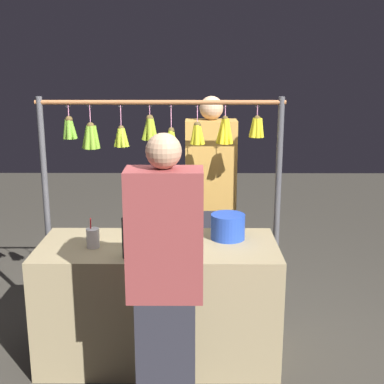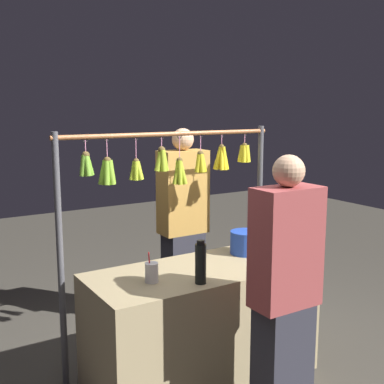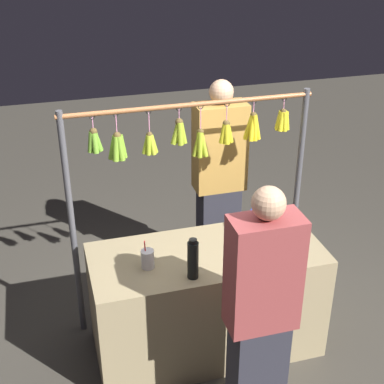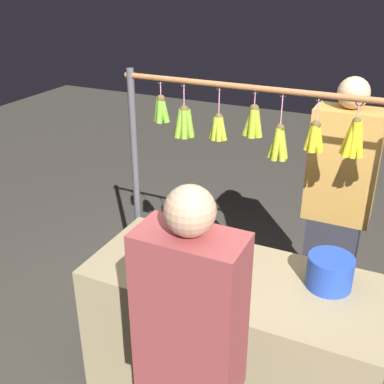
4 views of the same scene
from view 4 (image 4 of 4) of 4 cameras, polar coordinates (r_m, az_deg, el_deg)
market_counter at (r=2.79m, az=4.70°, el=-16.62°), size 1.57×0.68×0.80m
display_rack at (r=2.68m, az=8.45°, el=3.24°), size 1.74×0.13×1.73m
water_bottle at (r=2.34m, az=-0.78°, el=-9.29°), size 0.07×0.07×0.28m
blue_bucket at (r=2.51m, az=16.16°, el=-9.14°), size 0.23×0.23×0.17m
drink_cup at (r=2.61m, az=-3.96°, el=-7.17°), size 0.08×0.08×0.19m
vendor_person at (r=3.18m, az=16.86°, el=-2.34°), size 0.41×0.22×1.71m
customer_person at (r=2.01m, az=-0.23°, el=-21.24°), size 0.39×0.21×1.63m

